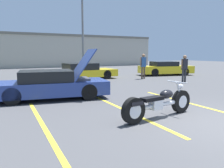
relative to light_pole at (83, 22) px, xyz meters
name	(u,v)px	position (x,y,z in m)	size (l,w,h in m)	color
parking_stripe_foreground	(42,123)	(-5.79, -13.08, -4.55)	(0.12, 5.11, 0.01)	yellow
parking_stripe_middle	(128,111)	(-3.16, -13.08, -4.55)	(0.12, 5.11, 0.01)	yellow
parking_stripe_back	(189,103)	(-0.53, -13.08, -4.55)	(0.12, 5.11, 0.01)	yellow
far_building	(43,50)	(-1.54, 12.19, -2.22)	(32.00, 4.20, 4.40)	#B2AD9E
light_pole	(83,22)	(0.00, 0.00, 0.00)	(1.21, 0.28, 8.34)	slate
motorcycle	(159,103)	(-2.72, -14.04, -4.14)	(2.64, 0.75, 0.99)	black
show_car_hood_open	(52,85)	(-4.90, -9.95, -3.99)	(4.67, 2.37, 2.01)	navy
parked_car_right_row	(165,68)	(5.73, -4.35, -3.99)	(4.70, 2.61, 1.16)	yellow
parked_car_mid_row	(82,71)	(-1.55, -4.03, -4.01)	(4.89, 2.35, 1.15)	yellow
spectator_near_motorcycle	(143,64)	(2.46, -5.78, -3.48)	(0.52, 0.24, 1.79)	brown
spectator_by_show_car	(184,66)	(3.48, -8.75, -3.53)	(0.52, 0.23, 1.71)	#333338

